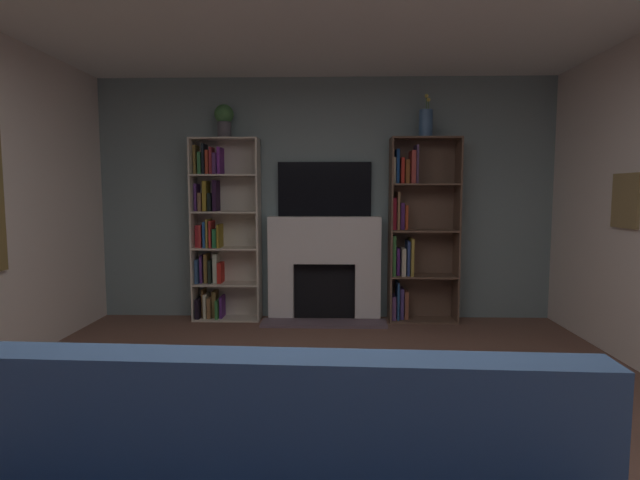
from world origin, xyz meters
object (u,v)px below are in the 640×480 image
object	(u,v)px
coffee_table	(295,437)
bookshelf_left	(219,233)
fireplace	(324,266)
vase_with_flowers	(426,123)
tv	(325,189)
potted_plant	(224,119)
bookshelf_right	(415,231)

from	to	relation	value
coffee_table	bookshelf_left	bearing A→B (deg)	108.10
fireplace	vase_with_flowers	world-z (taller)	vase_with_flowers
vase_with_flowers	fireplace	bearing A→B (deg)	177.57
fireplace	bookshelf_left	bearing A→B (deg)	179.91
vase_with_flowers	coffee_table	xyz separation A→B (m)	(-1.12, -3.24, -1.77)
bookshelf_left	coffee_table	xyz separation A→B (m)	(1.08, -3.29, -0.62)
fireplace	vase_with_flowers	xyz separation A→B (m)	(1.06, -0.04, 1.51)
tv	bookshelf_left	xyz separation A→B (m)	(-1.14, -0.07, -0.47)
potted_plant	vase_with_flowers	world-z (taller)	vase_with_flowers
bookshelf_right	vase_with_flowers	xyz separation A→B (m)	(0.09, -0.04, 1.13)
fireplace	potted_plant	xyz separation A→B (m)	(-1.05, -0.04, 1.56)
tv	coffee_table	xyz separation A→B (m)	(-0.06, -3.36, -1.09)
bookshelf_right	coffee_table	bearing A→B (deg)	-107.42
coffee_table	vase_with_flowers	bearing A→B (deg)	70.95
potted_plant	fireplace	bearing A→B (deg)	2.43
fireplace	bookshelf_left	xyz separation A→B (m)	(-1.14, 0.00, 0.36)
fireplace	bookshelf_right	size ratio (longest dim) A/B	0.67
bookshelf_right	vase_with_flowers	distance (m)	1.14
fireplace	coffee_table	size ratio (longest dim) A/B	1.34
tv	bookshelf_left	bearing A→B (deg)	-176.31
bookshelf_left	potted_plant	size ratio (longest dim) A/B	5.59
bookshelf_left	vase_with_flowers	xyz separation A→B (m)	(2.19, -0.05, 1.15)
bookshelf_right	coffee_table	distance (m)	3.50
fireplace	tv	distance (m)	0.83
fireplace	bookshelf_right	world-z (taller)	bookshelf_right
vase_with_flowers	bookshelf_right	bearing A→B (deg)	154.80
bookshelf_right	vase_with_flowers	size ratio (longest dim) A/B	4.38
tv	bookshelf_left	distance (m)	1.23
tv	potted_plant	xyz separation A→B (m)	(-1.05, -0.12, 0.74)
bookshelf_right	tv	bearing A→B (deg)	175.38
bookshelf_left	vase_with_flowers	world-z (taller)	vase_with_flowers
tv	vase_with_flowers	size ratio (longest dim) A/B	2.26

